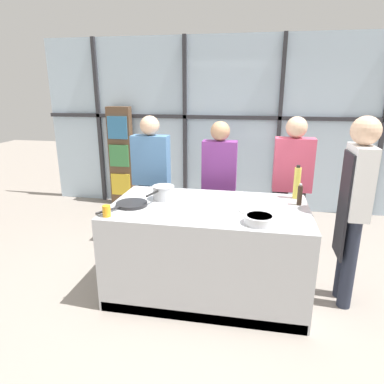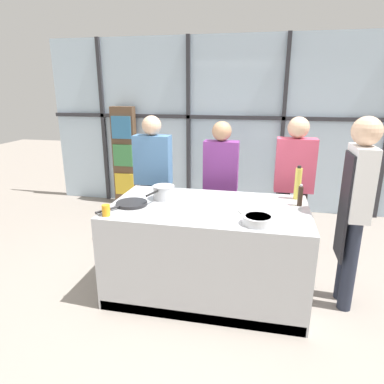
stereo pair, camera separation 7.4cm
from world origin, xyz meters
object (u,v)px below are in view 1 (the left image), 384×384
spectator_center_right (292,180)px  frying_pan (131,204)px  spectator_center_left (219,180)px  mixing_bowl (259,219)px  spectator_far_left (151,175)px  saucepan (163,192)px  pepper_grinder (300,195)px  white_plate (252,211)px  juice_glass_near (107,211)px  chef (355,200)px  oil_bottle (297,183)px

spectator_center_right → frying_pan: 1.90m
spectator_center_left → mixing_bowl: 1.36m
spectator_far_left → saucepan: spectator_far_left is taller
spectator_far_left → spectator_center_right: 1.70m
spectator_center_left → saucepan: 0.93m
spectator_center_left → pepper_grinder: (0.86, -0.73, 0.08)m
spectator_far_left → white_plate: 1.61m
spectator_center_left → juice_glass_near: bearing=58.0°
chef → white_plate: bearing=97.5°
saucepan → frying_pan: bearing=-134.9°
spectator_far_left → white_plate: (1.27, -0.99, -0.03)m
spectator_center_right → saucepan: bearing=30.8°
spectator_far_left → saucepan: (0.37, -0.79, 0.04)m
spectator_center_left → oil_bottle: (0.85, -0.51, 0.14)m
chef → spectator_center_left: bearing=56.5°
chef → spectator_far_left: size_ratio=1.06×
saucepan → chef: bearing=-2.4°
spectator_center_left → oil_bottle: spectator_center_left is taller
spectator_center_right → mixing_bowl: bearing=73.6°
frying_pan → spectator_far_left: bearing=96.3°
spectator_far_left → oil_bottle: size_ratio=4.89×
frying_pan → saucepan: saucepan is taller
saucepan → mixing_bowl: saucepan is taller
chef → pepper_grinder: size_ratio=8.21×
spectator_far_left → juice_glass_near: (0.01, -1.36, 0.01)m
spectator_far_left → saucepan: bearing=114.9°
juice_glass_near → chef: bearing=12.7°
white_plate → oil_bottle: (0.43, 0.48, 0.16)m
saucepan → white_plate: saucepan is taller
spectator_center_left → frying_pan: 1.28m
white_plate → mixing_bowl: size_ratio=0.96×
saucepan → mixing_bowl: size_ratio=1.53×
white_plate → pepper_grinder: 0.52m
frying_pan → saucepan: bearing=45.1°
juice_glass_near → spectator_far_left: bearing=90.2°
spectator_center_left → saucepan: size_ratio=4.11×
oil_bottle → pepper_grinder: (0.01, -0.22, -0.06)m
white_plate → frying_pan: bearing=-177.0°
white_plate → pepper_grinder: size_ratio=1.14×
oil_bottle → juice_glass_near: bearing=-153.4°
spectator_center_right → mixing_bowl: spectator_center_right is taller
mixing_bowl → spectator_far_left: bearing=136.1°
frying_pan → saucepan: (0.25, 0.26, 0.06)m
saucepan → white_plate: (0.90, -0.19, -0.07)m
spectator_center_left → juice_glass_near: 1.60m
spectator_center_left → white_plate: size_ratio=6.58×
spectator_center_left → white_plate: (0.42, -0.99, -0.01)m
chef → white_plate: size_ratio=7.17×
frying_pan → juice_glass_near: 0.33m
frying_pan → oil_bottle: size_ratio=1.41×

